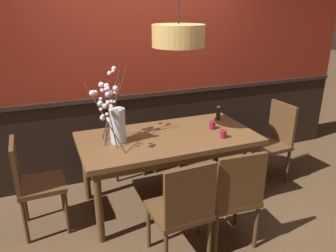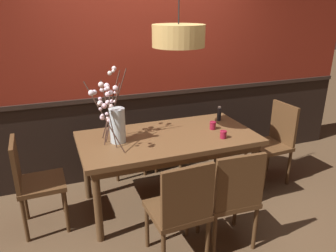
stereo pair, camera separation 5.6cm
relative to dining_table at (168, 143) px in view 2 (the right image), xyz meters
name	(u,v)px [view 2 (the right image)]	position (x,y,z in m)	size (l,w,h in m)	color
ground_plane	(168,201)	(0.00, 0.00, -0.69)	(24.00, 24.00, 0.00)	brown
back_wall	(144,70)	(0.00, 0.81, 0.62)	(5.71, 0.14, 2.63)	black
dining_table	(168,143)	(0.00, 0.00, 0.00)	(1.79, 0.93, 0.77)	brown
chair_head_west_end	(33,179)	(-1.32, 0.02, -0.16)	(0.43, 0.43, 0.92)	brown
chair_far_side_left	(123,133)	(-0.26, 0.89, -0.18)	(0.44, 0.47, 0.90)	brown
chair_head_east_end	(275,139)	(1.35, 0.01, -0.16)	(0.44, 0.44, 0.95)	brown
chair_near_side_right	(232,195)	(0.25, -0.86, -0.16)	(0.47, 0.43, 0.94)	brown
chair_near_side_left	(181,208)	(-0.22, -0.87, -0.17)	(0.47, 0.46, 0.94)	brown
chair_far_side_right	(161,126)	(0.25, 0.91, -0.16)	(0.43, 0.41, 0.96)	brown
vase_with_blossoms	(115,121)	(-0.53, 0.04, 0.30)	(0.43, 0.61, 0.70)	silver
candle_holder_nearer_center	(223,134)	(0.50, -0.25, 0.13)	(0.07, 0.07, 0.08)	maroon
candle_holder_nearer_edge	(213,125)	(0.52, 0.01, 0.13)	(0.07, 0.07, 0.08)	maroon
condiment_bottle	(219,114)	(0.72, 0.23, 0.17)	(0.05, 0.05, 0.17)	black
pendant_lamp	(178,36)	(0.10, 0.00, 1.07)	(0.49, 0.49, 0.97)	tan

